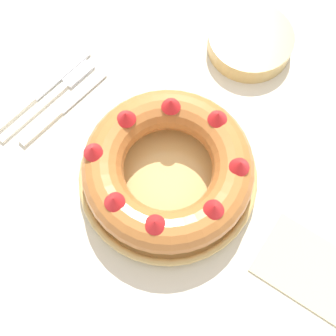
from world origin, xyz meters
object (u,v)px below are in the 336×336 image
bundt_cake (168,168)px  cake_knife (58,112)px  napkin (309,268)px  fork (54,95)px  side_bowl (250,42)px  serving_knife (31,99)px  serving_dish (168,178)px

bundt_cake → cake_knife: bundt_cake is taller
cake_knife → napkin: (0.50, 0.08, -0.00)m
fork → cake_knife: size_ratio=1.09×
cake_knife → napkin: 0.50m
cake_knife → side_bowl: (0.16, 0.34, 0.02)m
side_bowl → cake_knife: bearing=-115.4°
bundt_cake → serving_knife: 0.30m
serving_knife → serving_dish: bearing=5.7°
serving_knife → cake_knife: (0.05, 0.02, 0.00)m
fork → napkin: size_ratio=1.36×
serving_dish → serving_knife: size_ratio=1.21×
fork → serving_dish: bearing=9.0°
serving_dish → side_bowl: side_bowl is taller
bundt_cake → napkin: bearing=9.4°
bundt_cake → side_bowl: (-0.07, 0.30, -0.04)m
bundt_cake → cake_knife: size_ratio=1.38×
napkin → side_bowl: bearing=142.6°
side_bowl → bundt_cake: bearing=-76.9°
side_bowl → serving_knife: bearing=-121.3°
fork → side_bowl: size_ratio=1.37×
serving_dish → bundt_cake: bundt_cake is taller
fork → cake_knife: bearing=-26.7°
serving_knife → napkin: size_ratio=1.53×
bundt_cake → napkin: bundt_cake is taller
fork → side_bowl: bearing=63.3°
bundt_cake → side_bowl: bearing=103.1°
bundt_cake → fork: bearing=-175.2°
serving_dish → side_bowl: bearing=103.1°
cake_knife → side_bowl: size_ratio=1.25×
fork → napkin: (0.53, 0.07, -0.00)m
fork → napkin: fork is taller
side_bowl → fork: bearing=-120.9°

